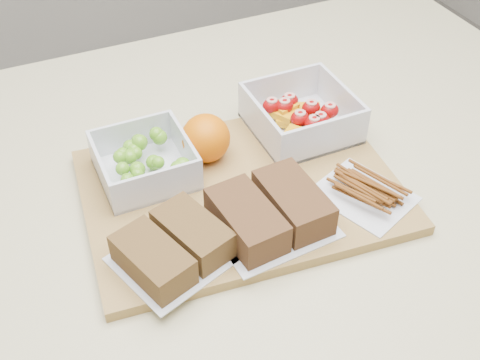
{
  "coord_description": "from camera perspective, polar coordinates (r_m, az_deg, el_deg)",
  "views": [
    {
      "loc": [
        -0.27,
        -0.57,
        1.47
      ],
      "look_at": [
        -0.02,
        -0.02,
        0.93
      ],
      "focal_mm": 45.0,
      "sensor_mm": 36.0,
      "label": 1
    }
  ],
  "objects": [
    {
      "name": "pretzel_bag",
      "position": [
        0.81,
        11.75,
        -0.82
      ],
      "size": [
        0.14,
        0.15,
        0.03
      ],
      "color": "silver",
      "rests_on": "cutting_board"
    },
    {
      "name": "sandwich_bag_center",
      "position": [
        0.75,
        2.87,
        -3.02
      ],
      "size": [
        0.15,
        0.14,
        0.04
      ],
      "color": "silver",
      "rests_on": "cutting_board"
    },
    {
      "name": "cutting_board",
      "position": [
        0.82,
        0.1,
        -1.02
      ],
      "size": [
        0.45,
        0.34,
        0.02
      ],
      "primitive_type": "cube",
      "rotation": [
        0.0,
        0.0,
        -0.1
      ],
      "color": "#A17D42",
      "rests_on": "counter"
    },
    {
      "name": "grape_container",
      "position": [
        0.83,
        -8.95,
        1.77
      ],
      "size": [
        0.12,
        0.12,
        0.05
      ],
      "color": "silver",
      "rests_on": "cutting_board"
    },
    {
      "name": "orange",
      "position": [
        0.84,
        -3.27,
        3.99
      ],
      "size": [
        0.07,
        0.07,
        0.07
      ],
      "primitive_type": "sphere",
      "color": "orange",
      "rests_on": "cutting_board"
    },
    {
      "name": "counter",
      "position": [
        1.2,
        0.53,
        -16.35
      ],
      "size": [
        1.2,
        0.9,
        0.9
      ],
      "primitive_type": "cube",
      "color": "beige",
      "rests_on": "ground"
    },
    {
      "name": "sandwich_bag_left",
      "position": [
        0.72,
        -6.35,
        -6.34
      ],
      "size": [
        0.16,
        0.15,
        0.04
      ],
      "color": "silver",
      "rests_on": "cutting_board"
    },
    {
      "name": "fruit_container",
      "position": [
        0.91,
        5.79,
        5.98
      ],
      "size": [
        0.14,
        0.14,
        0.06
      ],
      "color": "silver",
      "rests_on": "cutting_board"
    }
  ]
}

